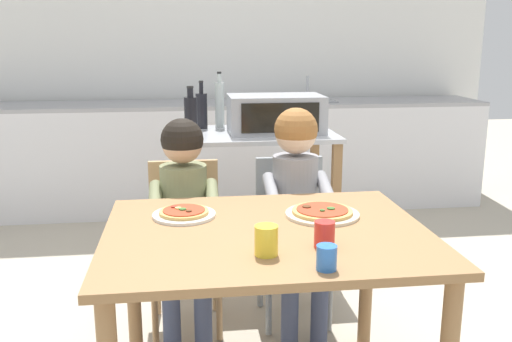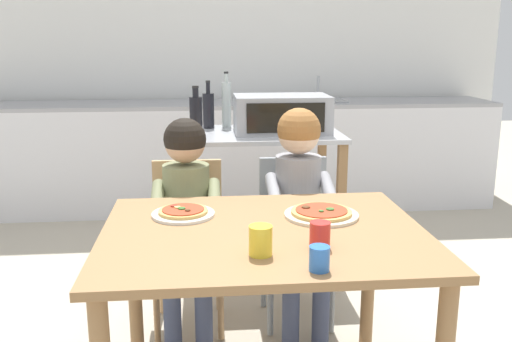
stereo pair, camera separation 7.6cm
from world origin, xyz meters
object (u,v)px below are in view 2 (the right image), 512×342
object	(u,v)px
toaster_oven	(282,114)
bottle_clear_vinegar	(196,117)
dining_chair_left	(188,231)
dining_chair_right	(295,227)
child_in_grey_shirt	(300,190)
pizza_plate_cream	(321,213)
bottle_dark_olive_oil	(226,104)
drinking_cup_yellow	(261,240)
drinking_cup_blue	(319,258)
pizza_plate_white	(183,213)
kitchen_island_cart	(263,180)
drinking_cup_red	(320,235)
child_in_olive_shirt	(186,200)
bottle_tall_green_wine	(208,110)
dining_table	(264,256)

from	to	relation	value
toaster_oven	bottle_clear_vinegar	xyz separation A→B (m)	(-0.50, -0.20, 0.02)
dining_chair_left	dining_chair_right	size ratio (longest dim) A/B	1.00
child_in_grey_shirt	pizza_plate_cream	xyz separation A→B (m)	(-0.00, -0.49, 0.04)
bottle_dark_olive_oil	drinking_cup_yellow	world-z (taller)	bottle_dark_olive_oil
drinking_cup_blue	drinking_cup_yellow	xyz separation A→B (m)	(-0.16, 0.14, 0.01)
pizza_plate_white	drinking_cup_yellow	size ratio (longest dim) A/B	2.51
pizza_plate_cream	dining_chair_left	bearing A→B (deg)	132.49
kitchen_island_cart	drinking_cup_yellow	xyz separation A→B (m)	(-0.18, -1.58, 0.20)
toaster_oven	drinking_cup_red	xyz separation A→B (m)	(-0.08, -1.52, -0.20)
kitchen_island_cart	drinking_cup_blue	world-z (taller)	kitchen_island_cart
bottle_clear_vinegar	drinking_cup_blue	xyz separation A→B (m)	(0.37, -1.51, -0.22)
dining_chair_left	pizza_plate_white	xyz separation A→B (m)	(-0.00, -0.53, 0.26)
child_in_olive_shirt	pizza_plate_cream	world-z (taller)	child_in_olive_shirt
toaster_oven	bottle_tall_green_wine	size ratio (longest dim) A/B	1.89
kitchen_island_cart	child_in_grey_shirt	size ratio (longest dim) A/B	0.85
pizza_plate_white	bottle_tall_green_wine	bearing A→B (deg)	84.78
drinking_cup_red	toaster_oven	bearing A→B (deg)	86.82
bottle_dark_olive_oil	dining_chair_left	xyz separation A→B (m)	(-0.23, -0.82, -0.53)
bottle_clear_vinegar	dining_table	xyz separation A→B (m)	(0.25, -1.13, -0.36)
child_in_grey_shirt	pizza_plate_white	xyz separation A→B (m)	(-0.54, -0.43, 0.04)
toaster_oven	child_in_olive_shirt	bearing A→B (deg)	-127.31
bottle_dark_olive_oil	drinking_cup_red	distance (m)	1.77
child_in_grey_shirt	pizza_plate_cream	distance (m)	0.49
bottle_tall_green_wine	bottle_dark_olive_oil	world-z (taller)	bottle_dark_olive_oil
bottle_dark_olive_oil	pizza_plate_white	world-z (taller)	bottle_dark_olive_oil
dining_table	pizza_plate_cream	xyz separation A→B (m)	(0.24, 0.14, 0.11)
dining_table	child_in_grey_shirt	bearing A→B (deg)	68.96
dining_table	toaster_oven	bearing A→B (deg)	79.33
dining_chair_left	drinking_cup_red	distance (m)	1.07
toaster_oven	bottle_dark_olive_oil	xyz separation A→B (m)	(-0.31, 0.22, 0.04)
bottle_tall_green_wine	drinking_cup_blue	size ratio (longest dim) A/B	3.82
dining_chair_right	pizza_plate_white	world-z (taller)	dining_chair_right
toaster_oven	pizza_plate_white	xyz separation A→B (m)	(-0.55, -1.13, -0.23)
pizza_plate_cream	dining_table	bearing A→B (deg)	-150.20
dining_chair_right	child_in_olive_shirt	xyz separation A→B (m)	(-0.54, -0.13, 0.20)
child_in_olive_shirt	child_in_grey_shirt	bearing A→B (deg)	2.10
child_in_olive_shirt	drinking_cup_blue	world-z (taller)	child_in_olive_shirt
dining_chair_left	drinking_cup_red	size ratio (longest dim) A/B	9.04
bottle_clear_vinegar	bottle_tall_green_wine	bearing A→B (deg)	79.76
bottle_tall_green_wine	pizza_plate_white	xyz separation A→B (m)	(-0.12, -1.33, -0.24)
pizza_plate_cream	drinking_cup_blue	bearing A→B (deg)	-102.65
kitchen_island_cart	dining_table	distance (m)	1.35
kitchen_island_cart	drinking_cup_red	distance (m)	1.55
kitchen_island_cart	drinking_cup_blue	xyz separation A→B (m)	(-0.02, -1.72, 0.19)
child_in_olive_shirt	drinking_cup_blue	size ratio (longest dim) A/B	13.53
toaster_oven	child_in_olive_shirt	distance (m)	0.95
toaster_oven	dining_chair_left	size ratio (longest dim) A/B	0.68
dining_chair_right	dining_chair_left	bearing A→B (deg)	-178.35
kitchen_island_cart	bottle_clear_vinegar	distance (m)	0.61
pizza_plate_white	drinking_cup_red	xyz separation A→B (m)	(0.46, -0.39, 0.03)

